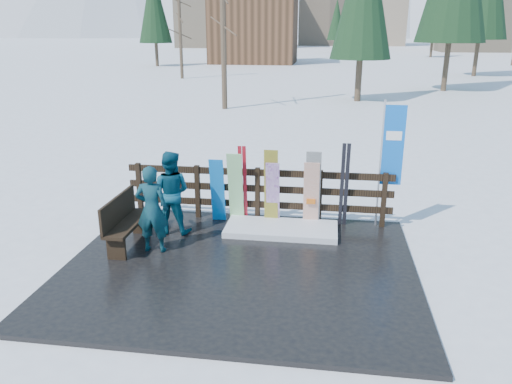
% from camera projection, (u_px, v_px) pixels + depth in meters
% --- Properties ---
extents(ground, '(700.00, 700.00, 0.00)m').
position_uv_depth(ground, '(240.00, 270.00, 8.64)').
color(ground, white).
rests_on(ground, ground).
extents(deck, '(6.00, 5.00, 0.08)m').
position_uv_depth(deck, '(239.00, 267.00, 8.63)').
color(deck, black).
rests_on(deck, ground).
extents(fence, '(5.60, 0.10, 1.15)m').
position_uv_depth(fence, '(258.00, 190.00, 10.48)').
color(fence, black).
rests_on(fence, deck).
extents(snow_patch, '(2.23, 1.00, 0.12)m').
position_uv_depth(snow_patch, '(281.00, 229.00, 10.02)').
color(snow_patch, white).
rests_on(snow_patch, deck).
extents(bench, '(0.41, 1.50, 0.97)m').
position_uv_depth(bench, '(124.00, 220.00, 9.26)').
color(bench, black).
rests_on(bench, deck).
extents(snowboard_0, '(0.29, 0.25, 1.38)m').
position_uv_depth(snowboard_0, '(218.00, 191.00, 10.38)').
color(snowboard_0, blue).
rests_on(snowboard_0, deck).
extents(snowboard_1, '(0.30, 0.33, 1.53)m').
position_uv_depth(snowboard_1, '(236.00, 188.00, 10.30)').
color(snowboard_1, white).
rests_on(snowboard_1, deck).
extents(snowboard_2, '(0.28, 0.20, 1.61)m').
position_uv_depth(snowboard_2, '(271.00, 188.00, 10.19)').
color(snowboard_2, yellow).
rests_on(snowboard_2, deck).
extents(snowboard_3, '(0.28, 0.26, 1.36)m').
position_uv_depth(snowboard_3, '(273.00, 194.00, 10.22)').
color(snowboard_3, white).
rests_on(snowboard_3, deck).
extents(snowboard_4, '(0.30, 0.32, 1.62)m').
position_uv_depth(snowboard_4, '(313.00, 189.00, 10.07)').
color(snowboard_4, black).
rests_on(snowboard_4, deck).
extents(snowboard_5, '(0.31, 0.27, 1.39)m').
position_uv_depth(snowboard_5, '(311.00, 194.00, 10.11)').
color(snowboard_5, white).
rests_on(snowboard_5, deck).
extents(ski_pair_a, '(0.16, 0.22, 1.66)m').
position_uv_depth(ski_pair_a, '(243.00, 184.00, 10.33)').
color(ski_pair_a, maroon).
rests_on(ski_pair_a, deck).
extents(ski_pair_b, '(0.17, 0.32, 1.80)m').
position_uv_depth(ski_pair_b, '(344.00, 185.00, 10.02)').
color(ski_pair_b, black).
rests_on(ski_pair_b, deck).
extents(rental_flag, '(0.45, 0.04, 2.60)m').
position_uv_depth(rental_flag, '(390.00, 150.00, 9.87)').
color(rental_flag, silver).
rests_on(rental_flag, deck).
extents(person_front, '(0.61, 0.42, 1.62)m').
position_uv_depth(person_front, '(152.00, 209.00, 8.95)').
color(person_front, '#0E4D4A').
rests_on(person_front, deck).
extents(person_back, '(0.83, 0.66, 1.66)m').
position_uv_depth(person_back, '(170.00, 192.00, 9.81)').
color(person_back, navy).
rests_on(person_back, deck).
extents(resort_buildings, '(73.00, 87.60, 22.60)m').
position_uv_depth(resort_buildings, '(332.00, 2.00, 113.98)').
color(resort_buildings, tan).
rests_on(resort_buildings, ground).
extents(trees, '(41.95, 68.69, 12.54)m').
position_uv_depth(trees, '(359.00, 12.00, 50.50)').
color(trees, '#382B1E').
rests_on(trees, ground).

